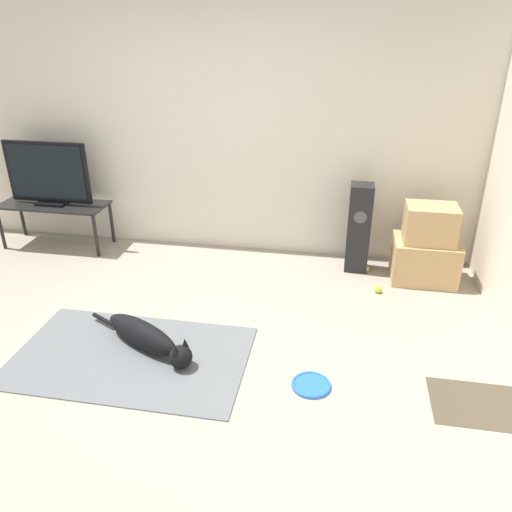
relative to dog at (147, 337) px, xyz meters
name	(u,v)px	position (x,y,z in m)	size (l,w,h in m)	color
ground_plane	(156,361)	(0.11, -0.12, -0.12)	(12.00, 12.00, 0.00)	#9E9384
wall_back	(220,128)	(0.11, 1.98, 1.16)	(8.00, 0.06, 2.55)	silver
area_rug	(131,356)	(-0.10, -0.10, -0.11)	(1.72, 1.04, 0.01)	slate
dog	(147,337)	(0.00, 0.00, 0.00)	(0.99, 0.57, 0.22)	black
frisbee	(311,385)	(1.25, -0.20, -0.10)	(0.27, 0.27, 0.03)	blue
cardboard_box_lower	(424,260)	(2.17, 1.54, 0.09)	(0.59, 0.44, 0.40)	tan
cardboard_box_upper	(430,224)	(2.17, 1.52, 0.46)	(0.45, 0.34, 0.35)	tan
floor_speaker	(359,228)	(1.54, 1.65, 0.32)	(0.22, 0.22, 0.88)	black
tv_stand	(54,209)	(-1.67, 1.66, 0.31)	(1.15, 0.44, 0.48)	black
tv	(48,174)	(-1.67, 1.66, 0.69)	(0.90, 0.20, 0.66)	black
tennis_ball_by_boxes	(366,269)	(1.65, 1.60, -0.08)	(0.07, 0.07, 0.07)	#C6E033
tennis_ball_near_speaker	(378,289)	(1.75, 1.20, -0.08)	(0.07, 0.07, 0.07)	#C6E033
door_mat	(475,404)	(2.32, -0.18, -0.11)	(0.57, 0.45, 0.01)	#4C4233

